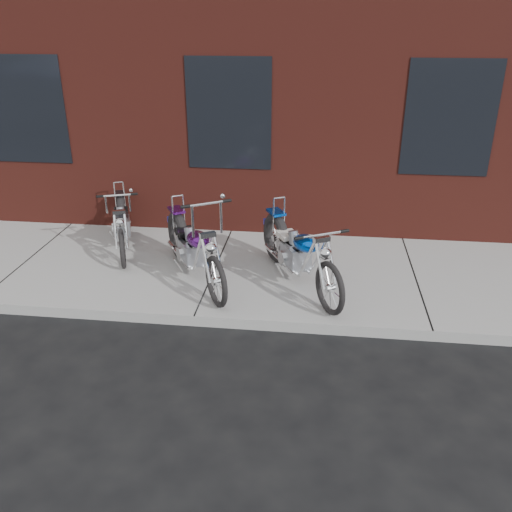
# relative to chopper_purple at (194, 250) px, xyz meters

# --- Properties ---
(ground) EXTENTS (120.00, 120.00, 0.00)m
(ground) POSITION_rel_chopper_purple_xyz_m (0.23, -1.11, -0.59)
(ground) COLOR black
(ground) RESTS_ON ground
(sidewalk) EXTENTS (22.00, 3.00, 0.15)m
(sidewalk) POSITION_rel_chopper_purple_xyz_m (0.23, 0.39, -0.51)
(sidewalk) COLOR #A19F98
(sidewalk) RESTS_ON ground
(chopper_purple) EXTENTS (1.36, 2.13, 1.36)m
(chopper_purple) POSITION_rel_chopper_purple_xyz_m (0.00, 0.00, 0.00)
(chopper_purple) COLOR black
(chopper_purple) RESTS_ON sidewalk
(chopper_blue) EXTENTS (1.28, 2.22, 1.07)m
(chopper_blue) POSITION_rel_chopper_purple_xyz_m (1.51, 0.01, 0.01)
(chopper_blue) COLOR black
(chopper_blue) RESTS_ON sidewalk
(chopper_third) EXTENTS (0.86, 2.06, 1.09)m
(chopper_third) POSITION_rel_chopper_purple_xyz_m (-1.43, 0.98, -0.05)
(chopper_third) COLOR black
(chopper_third) RESTS_ON sidewalk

